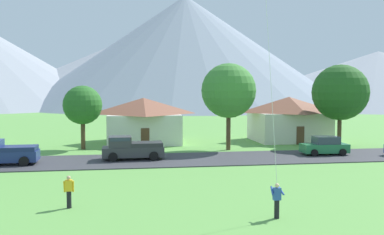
{
  "coord_description": "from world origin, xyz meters",
  "views": [
    {
      "loc": [
        -5.19,
        -8.75,
        6.06
      ],
      "look_at": [
        -0.64,
        20.85,
        4.09
      ],
      "focal_mm": 39.59,
      "sensor_mm": 36.0,
      "label": 1
    }
  ],
  "objects": [
    {
      "name": "road_strip",
      "position": [
        0.0,
        27.17,
        0.04
      ],
      "size": [
        160.0,
        7.26,
        0.08
      ],
      "primitive_type": "cube",
      "color": "#38383D",
      "rests_on": "ground"
    },
    {
      "name": "mountain_central_ridge",
      "position": [
        -13.09,
        161.33,
        11.19
      ],
      "size": [
        100.06,
        100.06,
        22.38
      ],
      "primitive_type": "cone",
      "color": "#8E939E",
      "rests_on": "ground"
    },
    {
      "name": "house_left_center",
      "position": [
        -3.34,
        39.89,
        2.66
      ],
      "size": [
        8.65,
        8.5,
        5.14
      ],
      "color": "silver",
      "rests_on": "ground"
    },
    {
      "name": "pickup_truck_charcoal_west_side",
      "position": [
        -4.86,
        27.7,
        1.06
      ],
      "size": [
        5.23,
        2.38,
        1.99
      ],
      "color": "#333338",
      "rests_on": "road_strip"
    },
    {
      "name": "mountain_far_east_ridge",
      "position": [
        15.95,
        144.63,
        19.96
      ],
      "size": [
        115.24,
        115.24,
        39.93
      ],
      "primitive_type": "cone",
      "color": "gray",
      "rests_on": "ground"
    },
    {
      "name": "house_leftmost",
      "position": [
        13.76,
        38.96,
        2.71
      ],
      "size": [
        8.85,
        7.49,
        5.22
      ],
      "color": "beige",
      "rests_on": "ground"
    },
    {
      "name": "tree_left_of_center",
      "position": [
        -9.64,
        35.12,
        4.49
      ],
      "size": [
        3.93,
        3.93,
        6.48
      ],
      "color": "#4C3823",
      "rests_on": "ground"
    },
    {
      "name": "watcher_person",
      "position": [
        -8.18,
        13.27,
        0.88
      ],
      "size": [
        0.56,
        0.24,
        1.68
      ],
      "color": "black",
      "rests_on": "ground"
    },
    {
      "name": "tree_right_of_center",
      "position": [
        17.33,
        33.53,
        5.76
      ],
      "size": [
        5.96,
        5.96,
        8.75
      ],
      "color": "#4C3823",
      "rests_on": "ground"
    },
    {
      "name": "tree_near_right",
      "position": [
        4.86,
        32.53,
        5.95
      ],
      "size": [
        5.48,
        5.48,
        8.71
      ],
      "color": "#4C3823",
      "rests_on": "ground"
    },
    {
      "name": "mountain_far_west_ridge",
      "position": [
        88.3,
        138.8,
        10.24
      ],
      "size": [
        124.69,
        124.69,
        20.47
      ],
      "primitive_type": "cone",
      "color": "#8E939E",
      "rests_on": "ground"
    },
    {
      "name": "pickup_truck_navy_east_side",
      "position": [
        -15.1,
        26.65,
        1.06
      ],
      "size": [
        5.25,
        2.43,
        1.99
      ],
      "color": "navy",
      "rests_on": "road_strip"
    },
    {
      "name": "parked_car_green_west_end",
      "position": [
        12.83,
        27.72,
        0.87
      ],
      "size": [
        4.24,
        2.16,
        1.68
      ],
      "color": "#237042",
      "rests_on": "road_strip"
    }
  ]
}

